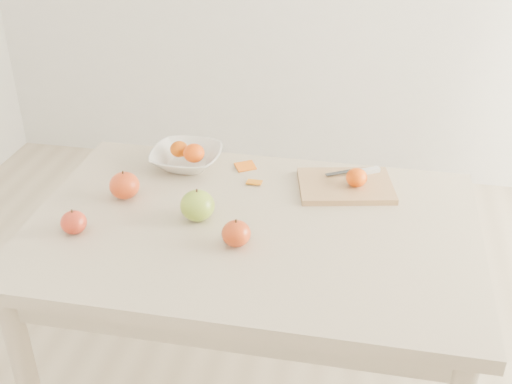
# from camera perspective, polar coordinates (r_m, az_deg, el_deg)

# --- Properties ---
(table) EXTENTS (1.20, 0.80, 0.75)m
(table) POSITION_cam_1_polar(r_m,az_deg,el_deg) (1.78, -0.31, -5.51)
(table) COLOR #C1AA92
(table) RESTS_ON ground
(cutting_board) EXTENTS (0.31, 0.25, 0.02)m
(cutting_board) POSITION_cam_1_polar(r_m,az_deg,el_deg) (1.90, 7.96, 0.55)
(cutting_board) COLOR tan
(cutting_board) RESTS_ON table
(board_tangerine) EXTENTS (0.06, 0.06, 0.05)m
(board_tangerine) POSITION_cam_1_polar(r_m,az_deg,el_deg) (1.87, 8.93, 1.28)
(board_tangerine) COLOR #E54C08
(board_tangerine) RESTS_ON cutting_board
(fruit_bowl) EXTENTS (0.22, 0.22, 0.05)m
(fruit_bowl) POSITION_cam_1_polar(r_m,az_deg,el_deg) (2.01, -6.21, 3.02)
(fruit_bowl) COLOR silver
(fruit_bowl) RESTS_ON table
(bowl_tangerine_near) EXTENTS (0.06, 0.06, 0.05)m
(bowl_tangerine_near) POSITION_cam_1_polar(r_m,az_deg,el_deg) (2.01, -6.85, 3.81)
(bowl_tangerine_near) COLOR #D54A07
(bowl_tangerine_near) RESTS_ON fruit_bowl
(bowl_tangerine_far) EXTENTS (0.07, 0.07, 0.06)m
(bowl_tangerine_far) POSITION_cam_1_polar(r_m,az_deg,el_deg) (1.98, -5.54, 3.47)
(bowl_tangerine_far) COLOR #DB5007
(bowl_tangerine_far) RESTS_ON fruit_bowl
(orange_peel_a) EXTENTS (0.07, 0.07, 0.01)m
(orange_peel_a) POSITION_cam_1_polar(r_m,az_deg,el_deg) (1.99, -0.95, 2.19)
(orange_peel_a) COLOR #DB600F
(orange_peel_a) RESTS_ON table
(orange_peel_b) EXTENTS (0.05, 0.04, 0.01)m
(orange_peel_b) POSITION_cam_1_polar(r_m,az_deg,el_deg) (1.91, -0.15, 0.82)
(orange_peel_b) COLOR orange
(orange_peel_b) RESTS_ON table
(paring_knife) EXTENTS (0.16, 0.08, 0.01)m
(paring_knife) POSITION_cam_1_polar(r_m,az_deg,el_deg) (1.95, 9.51, 1.83)
(paring_knife) COLOR silver
(paring_knife) RESTS_ON cutting_board
(apple_green) EXTENTS (0.09, 0.09, 0.08)m
(apple_green) POSITION_cam_1_polar(r_m,az_deg,el_deg) (1.73, -5.23, -1.20)
(apple_green) COLOR #629B1C
(apple_green) RESTS_ON table
(apple_red_c) EXTENTS (0.07, 0.07, 0.07)m
(apple_red_c) POSITION_cam_1_polar(r_m,az_deg,el_deg) (1.62, -1.77, -3.71)
(apple_red_c) COLOR maroon
(apple_red_c) RESTS_ON table
(apple_red_a) EXTENTS (0.09, 0.09, 0.08)m
(apple_red_a) POSITION_cam_1_polar(r_m,az_deg,el_deg) (1.86, -11.62, 0.57)
(apple_red_a) COLOR #951A06
(apple_red_a) RESTS_ON table
(apple_red_d) EXTENTS (0.07, 0.07, 0.06)m
(apple_red_d) POSITION_cam_1_polar(r_m,az_deg,el_deg) (1.74, -15.90, -2.61)
(apple_red_d) COLOR #8A0308
(apple_red_d) RESTS_ON table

